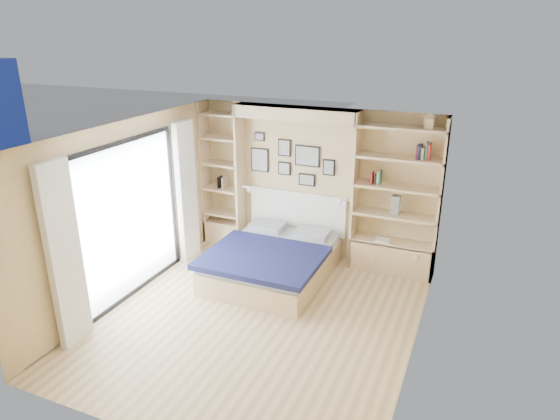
% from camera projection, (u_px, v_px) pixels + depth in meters
% --- Properties ---
extents(ground, '(4.50, 4.50, 0.00)m').
position_uv_depth(ground, '(259.00, 319.00, 6.66)').
color(ground, tan).
rests_on(ground, ground).
extents(room_shell, '(4.50, 4.50, 4.50)m').
position_uv_depth(room_shell, '(277.00, 204.00, 7.74)').
color(room_shell, tan).
rests_on(room_shell, ground).
extents(bed, '(1.70, 2.11, 1.07)m').
position_uv_depth(bed, '(273.00, 260.00, 7.71)').
color(bed, '#D4B986').
rests_on(bed, ground).
extents(photo_gallery, '(1.48, 0.02, 0.82)m').
position_uv_depth(photo_gallery, '(290.00, 160.00, 8.19)').
color(photo_gallery, black).
rests_on(photo_gallery, ground).
extents(reading_lamps, '(1.92, 0.12, 0.15)m').
position_uv_depth(reading_lamps, '(293.00, 194.00, 8.12)').
color(reading_lamps, silver).
rests_on(reading_lamps, ground).
extents(shelf_decor, '(3.52, 0.23, 2.03)m').
position_uv_depth(shelf_decor, '(385.00, 166.00, 7.44)').
color(shelf_decor, '#A51E1E').
rests_on(shelf_decor, ground).
extents(deck, '(3.20, 4.00, 0.05)m').
position_uv_depth(deck, '(55.00, 270.00, 7.98)').
color(deck, '#6B614F').
rests_on(deck, ground).
extents(deck_chair, '(0.80, 0.98, 0.86)m').
position_uv_depth(deck_chair, '(113.00, 240.00, 8.08)').
color(deck_chair, tan).
rests_on(deck_chair, ground).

